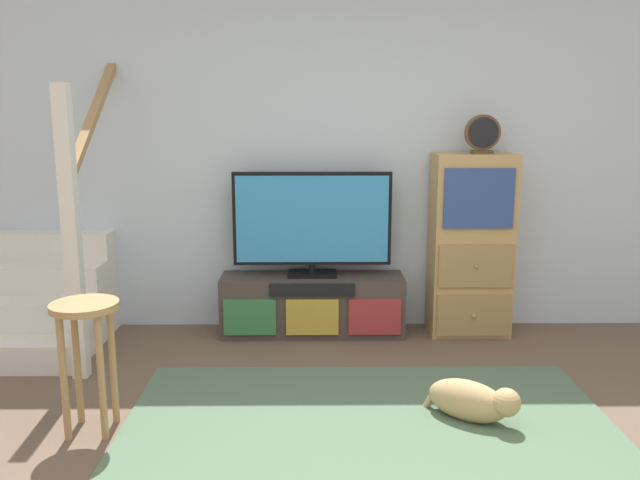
# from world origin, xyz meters

# --- Properties ---
(back_wall) EXTENTS (6.40, 0.12, 2.70)m
(back_wall) POSITION_xyz_m (0.00, 2.46, 1.35)
(back_wall) COLOR silver
(back_wall) RESTS_ON ground_plane
(area_rug) EXTENTS (2.60, 1.80, 0.01)m
(area_rug) POSITION_xyz_m (0.00, 0.60, 0.01)
(area_rug) COLOR #4C664C
(area_rug) RESTS_ON ground_plane
(media_console) EXTENTS (1.35, 0.38, 0.44)m
(media_console) POSITION_xyz_m (-0.30, 2.19, 0.22)
(media_console) COLOR #423833
(media_console) RESTS_ON ground_plane
(television) EXTENTS (1.16, 0.22, 0.77)m
(television) POSITION_xyz_m (-0.30, 2.22, 0.85)
(television) COLOR black
(television) RESTS_ON media_console
(side_cabinet) EXTENTS (0.58, 0.38, 1.34)m
(side_cabinet) POSITION_xyz_m (0.87, 2.20, 0.67)
(side_cabinet) COLOR tan
(side_cabinet) RESTS_ON ground_plane
(desk_clock) EXTENTS (0.25, 0.08, 0.28)m
(desk_clock) POSITION_xyz_m (0.91, 2.19, 1.48)
(desk_clock) COLOR #4C3823
(desk_clock) RESTS_ON side_cabinet
(staircase) EXTENTS (1.00, 1.36, 2.20)m
(staircase) POSITION_xyz_m (-2.24, 2.20, 0.37)
(staircase) COLOR silver
(staircase) RESTS_ON ground_plane
(bar_stool_near) EXTENTS (0.34, 0.34, 0.69)m
(bar_stool_near) POSITION_xyz_m (-1.44, 0.69, 0.52)
(bar_stool_near) COLOR #A37A4C
(bar_stool_near) RESTS_ON ground_plane
(dog) EXTENTS (0.48, 0.42, 0.23)m
(dog) POSITION_xyz_m (0.56, 0.77, 0.12)
(dog) COLOR tan
(dog) RESTS_ON ground_plane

